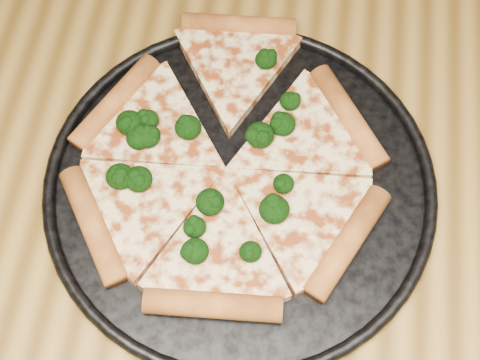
# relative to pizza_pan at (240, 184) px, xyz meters

# --- Properties ---
(pizza_pan) EXTENTS (0.38, 0.38, 0.02)m
(pizza_pan) POSITION_rel_pizza_pan_xyz_m (0.00, 0.00, 0.00)
(pizza_pan) COLOR black
(pizza_pan) RESTS_ON dining_table
(pizza) EXTENTS (0.32, 0.35, 0.02)m
(pizza) POSITION_rel_pizza_pan_xyz_m (-0.02, 0.02, 0.01)
(pizza) COLOR beige
(pizza) RESTS_ON pizza_pan
(broccoli_florets) EXTENTS (0.18, 0.25, 0.02)m
(broccoli_florets) POSITION_rel_pizza_pan_xyz_m (-0.04, 0.01, 0.02)
(broccoli_florets) COLOR black
(broccoli_florets) RESTS_ON pizza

